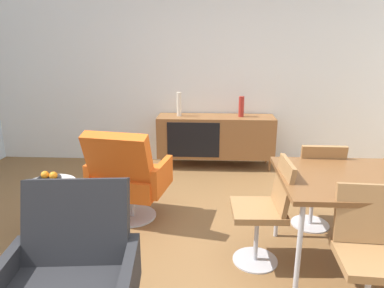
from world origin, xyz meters
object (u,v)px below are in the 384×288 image
(dining_chair_front_left, at_px, (369,252))
(lounge_chair_red, at_px, (127,176))
(vase_sculptural_dark, at_px, (241,107))
(sideboard, at_px, (215,136))
(dining_chair_back_left, at_px, (316,182))
(fruit_bowl, at_px, (50,179))
(vase_cobalt, at_px, (179,104))
(armchair_black_shell, at_px, (72,273))
(side_table_round, at_px, (53,204))
(dining_chair_near_window, at_px, (266,208))

(dining_chair_front_left, height_order, lounge_chair_red, lounge_chair_red)
(lounge_chair_red, bearing_deg, vase_sculptural_dark, 53.61)
(sideboard, distance_m, dining_chair_front_left, 2.96)
(dining_chair_back_left, bearing_deg, fruit_bowl, -173.29)
(lounge_chair_red, bearing_deg, sideboard, 62.21)
(vase_cobalt, relative_size, dining_chair_front_left, 0.38)
(sideboard, height_order, lounge_chair_red, lounge_chair_red)
(vase_cobalt, distance_m, dining_chair_back_left, 2.24)
(armchair_black_shell, height_order, side_table_round, armchair_black_shell)
(dining_chair_near_window, height_order, dining_chair_front_left, same)
(vase_sculptural_dark, xyz_separation_m, fruit_bowl, (-1.80, -1.97, -0.30))
(vase_cobalt, distance_m, armchair_black_shell, 3.15)
(fruit_bowl, bearing_deg, lounge_chair_red, 29.67)
(vase_sculptural_dark, bearing_deg, dining_chair_front_left, -78.60)
(side_table_round, distance_m, fruit_bowl, 0.23)
(armchair_black_shell, bearing_deg, vase_sculptural_dark, 69.42)
(vase_sculptural_dark, xyz_separation_m, dining_chair_front_left, (0.57, -2.81, -0.39))
(dining_chair_front_left, distance_m, dining_chair_back_left, 1.12)
(armchair_black_shell, xyz_separation_m, side_table_round, (-0.63, 1.14, -0.15))
(armchair_black_shell, relative_size, fruit_bowl, 4.73)
(vase_cobalt, height_order, vase_sculptural_dark, vase_cobalt)
(dining_chair_near_window, relative_size, dining_chair_front_left, 1.00)
(dining_chair_near_window, bearing_deg, fruit_bowl, 171.32)
(lounge_chair_red, bearing_deg, fruit_bowl, -150.33)
(dining_chair_near_window, bearing_deg, armchair_black_shell, -144.26)
(sideboard, height_order, dining_chair_near_window, dining_chair_near_window)
(vase_cobalt, height_order, armchair_black_shell, vase_cobalt)
(sideboard, bearing_deg, fruit_bowl, -126.49)
(dining_chair_near_window, xyz_separation_m, lounge_chair_red, (-1.23, 0.62, -0.00))
(vase_sculptural_dark, bearing_deg, vase_cobalt, 180.00)
(sideboard, distance_m, side_table_round, 2.46)
(dining_chair_near_window, relative_size, armchair_black_shell, 0.90)
(dining_chair_back_left, relative_size, armchair_black_shell, 0.90)
(vase_sculptural_dark, distance_m, fruit_bowl, 2.69)
(vase_cobalt, xyz_separation_m, lounge_chair_red, (-0.36, -1.63, -0.42))
(armchair_black_shell, bearing_deg, side_table_round, 119.19)
(dining_chair_back_left, distance_m, lounge_chair_red, 1.77)
(vase_cobalt, bearing_deg, lounge_chair_red, -102.28)
(dining_chair_back_left, xyz_separation_m, armchair_black_shell, (-1.73, -1.41, -0.00))
(lounge_chair_red, bearing_deg, dining_chair_back_left, -2.06)
(dining_chair_near_window, distance_m, fruit_bowl, 1.85)
(side_table_round, bearing_deg, armchair_black_shell, -60.81)
(vase_sculptural_dark, distance_m, dining_chair_near_window, 2.29)
(dining_chair_front_left, distance_m, lounge_chair_red, 2.13)
(vase_sculptural_dark, height_order, dining_chair_front_left, vase_sculptural_dark)
(sideboard, distance_m, vase_sculptural_dark, 0.54)
(dining_chair_back_left, distance_m, side_table_round, 2.39)
(dining_chair_back_left, bearing_deg, dining_chair_near_window, -134.01)
(dining_chair_back_left, bearing_deg, vase_sculptural_dark, 108.35)
(vase_cobalt, height_order, lounge_chair_red, vase_cobalt)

